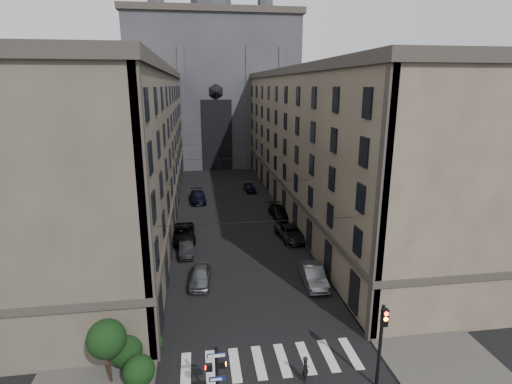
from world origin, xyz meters
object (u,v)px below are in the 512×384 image
car_left_far (198,197)px  pedestrian (306,369)px  pedestrian_signal_left (217,374)px  car_right_near (313,276)px  gothic_tower (213,80)px  car_right_midfar (279,212)px  car_left_midnear (186,248)px  traffic_light_right (381,337)px  car_right_far (250,188)px  car_right_midnear (291,233)px  car_left_midfar (183,233)px  car_left_near (200,276)px

car_left_far → pedestrian: bearing=-84.8°
pedestrian_signal_left → car_right_near: (8.99, 12.84, -1.52)m
gothic_tower → car_right_midfar: 46.11m
pedestrian_signal_left → car_left_midnear: 20.94m
traffic_light_right → pedestrian: traffic_light_right is taller
car_right_near → car_right_far: size_ratio=1.24×
car_left_far → car_left_midnear: bearing=-97.4°
car_right_midnear → car_right_midfar: bearing=82.2°
car_right_midfar → car_right_far: bearing=94.1°
car_left_midfar → car_left_midnear: bearing=-85.6°
car_left_midnear → car_left_near: bearing=-79.6°
gothic_tower → car_left_near: size_ratio=13.01×
car_left_near → car_right_far: size_ratio=1.14×
car_right_midfar → car_left_midfar: bearing=-157.3°
car_left_midnear → car_left_far: 19.07m
car_left_near → car_right_midnear: size_ratio=0.82×
car_right_midnear → pedestrian: pedestrian is taller
traffic_light_right → car_right_midfar: (0.60, 30.66, -2.56)m
car_left_midfar → car_right_far: size_ratio=1.49×
traffic_light_right → gothic_tower: bearing=94.4°
car_right_midnear → pedestrian_signal_left: bearing=-118.5°
car_left_far → car_right_far: car_left_far is taller
gothic_tower → car_right_midfar: bearing=-81.7°
car_left_near → car_right_near: bearing=-3.3°
pedestrian_signal_left → car_right_midfar: size_ratio=0.79×
car_left_midnear → traffic_light_right: bearing=-62.4°
car_left_midfar → car_right_midnear: size_ratio=1.06×
car_left_midnear → car_left_midfar: 4.13m
car_right_far → pedestrian_signal_left: bearing=-105.6°
pedestrian_signal_left → car_left_near: bearing=92.7°
car_right_near → pedestrian: size_ratio=2.94×
car_left_far → car_right_midfar: size_ratio=1.07×
car_right_midnear → pedestrian: bearing=-107.5°
car_right_far → gothic_tower: bearing=92.5°
car_left_near → car_right_near: 9.78m
car_right_midfar → gothic_tower: bearing=94.1°
pedestrian_signal_left → pedestrian: 5.59m
car_left_midfar → car_right_far: car_left_midfar is taller
gothic_tower → car_left_midnear: bearing=-96.0°
car_left_midnear → pedestrian: 20.57m
gothic_tower → car_right_far: size_ratio=14.84×
pedestrian_signal_left → car_left_midfar: bearing=95.7°
car_right_near → car_right_midfar: bearing=90.2°
traffic_light_right → car_left_near: (-9.80, 13.90, -2.53)m
pedestrian → gothic_tower: bearing=-3.4°
gothic_tower → pedestrian_signal_left: bearing=-92.7°
car_left_midnear → car_right_near: car_right_near is taller
car_left_far → pedestrian_signal_left: bearing=-92.5°
car_right_near → car_right_midfar: 18.25m
pedestrian_signal_left → pedestrian: bearing=16.2°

